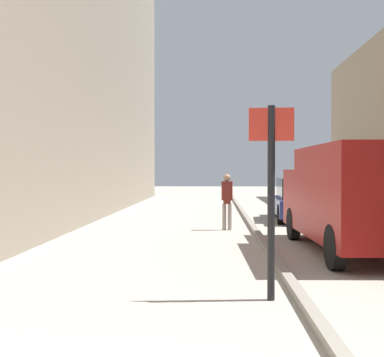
% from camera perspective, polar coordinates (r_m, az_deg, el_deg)
% --- Properties ---
extents(ground_plane, '(80.00, 80.00, 0.00)m').
position_cam_1_polar(ground_plane, '(13.65, 0.71, -6.37)').
color(ground_plane, '#A8A093').
extents(kerb_strip, '(0.16, 40.00, 0.12)m').
position_cam_1_polar(kerb_strip, '(13.68, 7.38, -6.10)').
color(kerb_strip, gray).
rests_on(kerb_strip, ground_plane).
extents(pedestrian_mid_block, '(0.32, 0.21, 1.63)m').
position_cam_1_polar(pedestrian_mid_block, '(14.50, 4.02, -2.21)').
color(pedestrian_mid_block, gray).
rests_on(pedestrian_mid_block, ground_plane).
extents(delivery_van, '(2.17, 5.52, 2.23)m').
position_cam_1_polar(delivery_van, '(11.06, 18.01, -1.85)').
color(delivery_van, maroon).
rests_on(delivery_van, ground_plane).
extents(parked_car, '(2.01, 4.28, 1.45)m').
position_cam_1_polar(parked_car, '(17.78, 12.35, -2.38)').
color(parked_car, navy).
rests_on(parked_car, ground_plane).
extents(street_sign_post, '(0.60, 0.10, 2.60)m').
position_cam_1_polar(street_sign_post, '(6.73, 9.04, -0.71)').
color(street_sign_post, black).
rests_on(street_sign_post, ground_plane).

